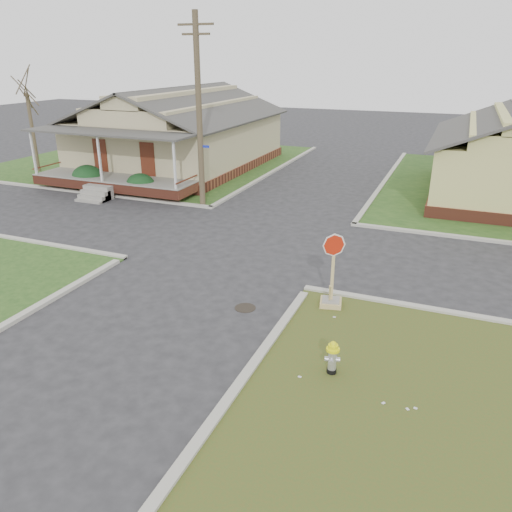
% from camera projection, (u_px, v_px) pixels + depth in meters
% --- Properties ---
extents(ground, '(120.00, 120.00, 0.00)m').
position_uv_depth(ground, '(189.00, 289.00, 16.27)').
color(ground, '#262628').
rests_on(ground, ground).
extents(verge_far_left, '(19.00, 19.00, 0.05)m').
position_uv_depth(verge_far_left, '(154.00, 160.00, 36.28)').
color(verge_far_left, '#244719').
rests_on(verge_far_left, ground).
extents(curbs, '(80.00, 40.00, 0.12)m').
position_uv_depth(curbs, '(249.00, 241.00, 20.57)').
color(curbs, '#ACA99B').
rests_on(curbs, ground).
extents(manhole, '(0.64, 0.64, 0.01)m').
position_uv_depth(manhole, '(245.00, 308.00, 15.07)').
color(manhole, black).
rests_on(manhole, ground).
extents(corner_house, '(10.10, 15.50, 5.30)m').
position_uv_depth(corner_house, '(179.00, 133.00, 33.26)').
color(corner_house, brown).
rests_on(corner_house, ground).
extents(side_house_yellow, '(7.60, 11.60, 4.70)m').
position_uv_depth(side_house_yellow, '(509.00, 156.00, 26.14)').
color(side_house_yellow, brown).
rests_on(side_house_yellow, ground).
extents(utility_pole, '(1.80, 0.28, 9.00)m').
position_uv_depth(utility_pole, '(199.00, 111.00, 23.65)').
color(utility_pole, '#463C28').
rests_on(utility_pole, ground).
extents(tree_far_left, '(0.22, 0.22, 4.90)m').
position_uv_depth(tree_far_left, '(33.00, 133.00, 31.95)').
color(tree_far_left, '#463C28').
rests_on(tree_far_left, verge_far_left).
extents(fire_hydrant, '(0.32, 0.32, 0.86)m').
position_uv_depth(fire_hydrant, '(333.00, 356.00, 11.75)').
color(fire_hydrant, black).
rests_on(fire_hydrant, ground).
extents(stop_sign, '(0.65, 0.64, 2.31)m').
position_uv_depth(stop_sign, '(331.00, 290.00, 14.96)').
color(stop_sign, tan).
rests_on(stop_sign, ground).
extents(hedge_left, '(1.66, 1.36, 1.26)m').
position_uv_depth(hedge_left, '(88.00, 178.00, 28.17)').
color(hedge_left, '#133417').
rests_on(hedge_left, verge_far_left).
extents(hedge_right, '(1.54, 1.26, 1.18)m').
position_uv_depth(hedge_right, '(141.00, 185.00, 26.76)').
color(hedge_right, '#133417').
rests_on(hedge_right, verge_far_left).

